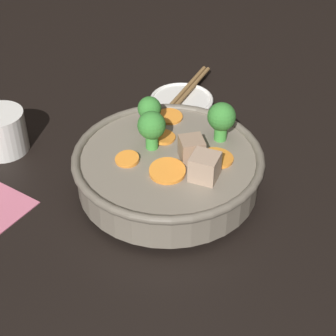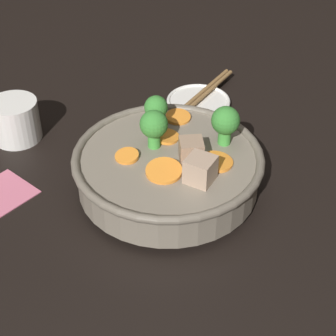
% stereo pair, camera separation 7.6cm
% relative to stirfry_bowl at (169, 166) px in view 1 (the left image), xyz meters
% --- Properties ---
extents(ground_plane, '(3.00, 3.00, 0.00)m').
position_rel_stirfry_bowl_xyz_m(ground_plane, '(-0.00, -0.00, -0.04)').
color(ground_plane, black).
extents(stirfry_bowl, '(0.26, 0.26, 0.11)m').
position_rel_stirfry_bowl_xyz_m(stirfry_bowl, '(0.00, 0.00, 0.00)').
color(stirfry_bowl, slate).
rests_on(stirfry_bowl, ground_plane).
extents(side_saucer, '(0.11, 0.11, 0.01)m').
position_rel_stirfry_bowl_xyz_m(side_saucer, '(0.15, 0.17, -0.03)').
color(side_saucer, white).
rests_on(side_saucer, ground_plane).
extents(tea_cup, '(0.08, 0.08, 0.06)m').
position_rel_stirfry_bowl_xyz_m(tea_cup, '(-0.15, 0.22, -0.01)').
color(tea_cup, white).
rests_on(tea_cup, ground_plane).
extents(chopsticks_pair, '(0.20, 0.12, 0.01)m').
position_rel_stirfry_bowl_xyz_m(chopsticks_pair, '(0.15, 0.17, -0.03)').
color(chopsticks_pair, olive).
rests_on(chopsticks_pair, side_saucer).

